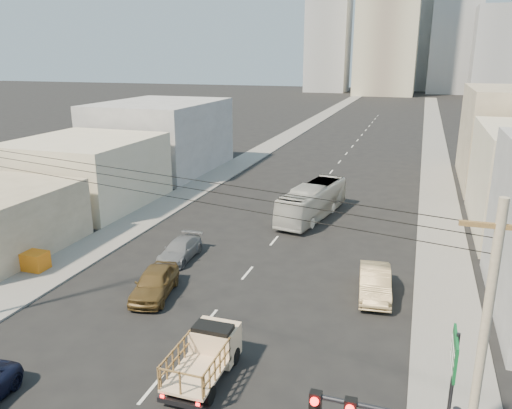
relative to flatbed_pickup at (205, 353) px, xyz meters
The scene contains 19 objects.
sidewalk_left 67.81m from the flatbed_pickup, 101.51° to the left, with size 3.50×180.00×0.12m, color slate.
sidewalk_right 67.20m from the flatbed_pickup, 81.46° to the left, with size 3.50×180.00×0.12m, color slate.
lane_dashes 49.49m from the flatbed_pickup, 92.06° to the left, with size 0.15×104.00×0.01m.
flatbed_pickup is the anchor object (origin of this frame).
city_bus 22.84m from the flatbed_pickup, 90.76° to the left, with size 2.38×10.19×2.84m, color #B8B8B4.
sedan_brown 8.25m from the flatbed_pickup, 134.19° to the left, with size 1.90×4.71×1.61m, color brown.
sedan_tan 11.54m from the flatbed_pickup, 58.17° to the left, with size 1.69×4.85×1.60m, color tan.
sedan_grey 13.12m from the flatbed_pickup, 121.30° to the left, with size 1.81×4.46×1.29m, color slate.
green_sign 9.97m from the flatbed_pickup, 12.35° to the right, with size 0.18×1.60×5.00m.
utility_pole 11.49m from the flatbed_pickup, 25.10° to the right, with size 1.80×0.24×10.00m.
overhead_wires 8.33m from the flatbed_pickup, 130.80° to the right, with size 23.01×5.02×0.72m.
crate_stack 16.16m from the flatbed_pickup, 156.11° to the left, with size 1.80×1.20×1.14m.
bldg_left_mid 29.21m from the flatbed_pickup, 135.46° to the left, with size 11.00×12.00×6.00m, color beige.
bldg_left_far 41.44m from the flatbed_pickup, 120.97° to the left, with size 12.00×16.00×8.00m, color gray.
high_rise_tower 169.03m from the flatbed_pickup, 91.99° to the left, with size 20.00×20.00×60.00m, color gray.
midrise_ne 183.15m from the flatbed_pickup, 84.89° to the left, with size 16.00×16.00×40.00m, color #979A9F.
midrise_nw 179.32m from the flatbed_pickup, 98.95° to the left, with size 15.00×15.00×34.00m, color #979A9F.
midrise_back 197.60m from the flatbed_pickup, 88.77° to the left, with size 18.00×18.00×44.00m, color gray.
midrise_east 164.40m from the flatbed_pickup, 80.08° to the left, with size 14.00×14.00×28.00m, color #979A9F.
Camera 1 is at (9.54, -13.15, 13.10)m, focal length 35.00 mm.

